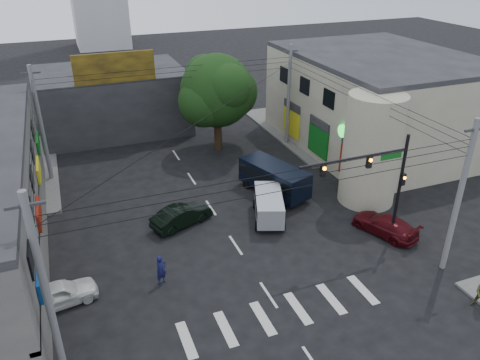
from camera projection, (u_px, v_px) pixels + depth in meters
ground at (248, 263)px, 27.75m from camera, size 160.00×160.00×0.00m
sidewalk_far_right at (343, 125)px, 48.50m from camera, size 16.00×16.00×0.15m
building_right at (377, 103)px, 42.57m from camera, size 14.00×18.00×8.00m
corner_column at (371, 150)px, 32.83m from camera, size 4.00×4.00×8.00m
building_far at (113, 100)px, 46.68m from camera, size 14.00×10.00×6.00m
billboard at (114, 68)px, 40.67m from camera, size 7.00×0.30×2.60m
street_tree at (217, 91)px, 40.68m from camera, size 6.40×6.40×8.70m
traffic_gantry at (379, 176)px, 27.27m from camera, size 7.10×0.35×7.20m
utility_pole_near_left at (46, 293)px, 18.52m from camera, size 0.32×0.32×9.20m
utility_pole_near_right at (459, 199)px, 25.33m from camera, size 0.32×0.32×9.20m
utility_pole_far_left at (41, 125)px, 35.55m from camera, size 0.32×0.32×9.20m
utility_pole_far_right at (289, 96)px, 42.36m from camera, size 0.32×0.32×9.20m
dark_sedan at (182, 216)px, 31.27m from camera, size 4.31×5.22×1.40m
white_compact at (59, 294)px, 24.33m from camera, size 2.73×4.41×1.35m
maroon_sedan at (385, 225)px, 30.34m from camera, size 4.65×5.61×1.29m
silver_minivan at (269, 207)px, 31.86m from camera, size 5.40×4.54×1.82m
navy_van at (274, 179)px, 35.06m from camera, size 7.04×5.66×2.28m
traffic_officer at (161, 270)px, 25.75m from camera, size 0.99×0.94×1.79m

